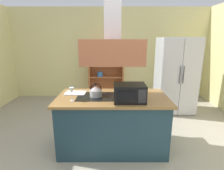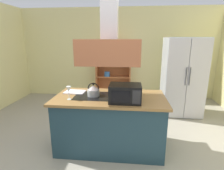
{
  "view_description": "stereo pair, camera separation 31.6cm",
  "coord_description": "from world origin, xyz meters",
  "px_view_note": "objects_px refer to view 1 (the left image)",
  "views": [
    {
      "loc": [
        0.08,
        -2.56,
        1.8
      ],
      "look_at": [
        0.09,
        0.5,
        1.0
      ],
      "focal_mm": 28.52,
      "sensor_mm": 36.0,
      "label": 1
    },
    {
      "loc": [
        0.4,
        -2.55,
        1.8
      ],
      "look_at": [
        0.09,
        0.5,
        1.0
      ],
      "focal_mm": 28.52,
      "sensor_mm": 36.0,
      "label": 2
    }
  ],
  "objects_px": {
    "kettle": "(95,91)",
    "wine_glass_on_counter": "(71,91)",
    "refrigerator": "(175,75)",
    "dish_cabinet": "(106,74)",
    "cutting_board": "(75,93)",
    "microwave": "(129,93)"
  },
  "relations": [
    {
      "from": "dish_cabinet",
      "to": "microwave",
      "type": "relative_size",
      "value": 3.74
    },
    {
      "from": "wine_glass_on_counter",
      "to": "refrigerator",
      "type": "bearing_deg",
      "value": 39.84
    },
    {
      "from": "kettle",
      "to": "microwave",
      "type": "distance_m",
      "value": 0.56
    },
    {
      "from": "dish_cabinet",
      "to": "cutting_board",
      "type": "height_order",
      "value": "dish_cabinet"
    },
    {
      "from": "kettle",
      "to": "wine_glass_on_counter",
      "type": "bearing_deg",
      "value": -149.07
    },
    {
      "from": "kettle",
      "to": "cutting_board",
      "type": "distance_m",
      "value": 0.4
    },
    {
      "from": "refrigerator",
      "to": "microwave",
      "type": "xyz_separation_m",
      "value": [
        -1.32,
        -1.83,
        0.11
      ]
    },
    {
      "from": "refrigerator",
      "to": "dish_cabinet",
      "type": "distance_m",
      "value": 2.04
    },
    {
      "from": "dish_cabinet",
      "to": "microwave",
      "type": "bearing_deg",
      "value": -81.3
    },
    {
      "from": "microwave",
      "to": "refrigerator",
      "type": "bearing_deg",
      "value": 54.21
    },
    {
      "from": "microwave",
      "to": "dish_cabinet",
      "type": "bearing_deg",
      "value": 98.7
    },
    {
      "from": "cutting_board",
      "to": "microwave",
      "type": "relative_size",
      "value": 0.74
    },
    {
      "from": "dish_cabinet",
      "to": "kettle",
      "type": "xyz_separation_m",
      "value": [
        -0.08,
        -2.63,
        0.23
      ]
    },
    {
      "from": "refrigerator",
      "to": "kettle",
      "type": "relative_size",
      "value": 8.43
    },
    {
      "from": "refrigerator",
      "to": "microwave",
      "type": "distance_m",
      "value": 2.26
    },
    {
      "from": "dish_cabinet",
      "to": "kettle",
      "type": "height_order",
      "value": "dish_cabinet"
    },
    {
      "from": "dish_cabinet",
      "to": "cutting_board",
      "type": "distance_m",
      "value": 2.51
    },
    {
      "from": "refrigerator",
      "to": "microwave",
      "type": "relative_size",
      "value": 3.98
    },
    {
      "from": "wine_glass_on_counter",
      "to": "kettle",
      "type": "bearing_deg",
      "value": 30.93
    },
    {
      "from": "kettle",
      "to": "wine_glass_on_counter",
      "type": "relative_size",
      "value": 1.05
    },
    {
      "from": "kettle",
      "to": "refrigerator",
      "type": "bearing_deg",
      "value": 41.27
    },
    {
      "from": "kettle",
      "to": "microwave",
      "type": "bearing_deg",
      "value": -22.97
    }
  ]
}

